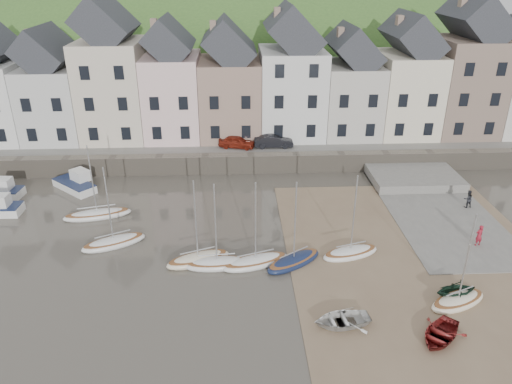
{
  "coord_description": "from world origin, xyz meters",
  "views": [
    {
      "loc": [
        -1.5,
        -26.87,
        18.56
      ],
      "look_at": [
        0.0,
        6.0,
        3.0
      ],
      "focal_mm": 34.25,
      "sensor_mm": 36.0,
      "label": 1
    }
  ],
  "objects_px": {
    "person_dark": "(468,199)",
    "rowboat_red": "(440,334)",
    "rowboat_green": "(456,290)",
    "car_right": "(274,141)",
    "rowboat_white": "(342,319)",
    "car_left": "(237,142)",
    "sailboat_0": "(97,214)",
    "person_red": "(479,235)"
  },
  "relations": [
    {
      "from": "person_dark",
      "to": "rowboat_red",
      "type": "bearing_deg",
      "value": 53.4
    },
    {
      "from": "rowboat_green",
      "to": "car_right",
      "type": "relative_size",
      "value": 0.65
    },
    {
      "from": "person_dark",
      "to": "car_right",
      "type": "bearing_deg",
      "value": -44.31
    },
    {
      "from": "rowboat_white",
      "to": "person_dark",
      "type": "height_order",
      "value": "person_dark"
    },
    {
      "from": "car_left",
      "to": "sailboat_0",
      "type": "bearing_deg",
      "value": 148.77
    },
    {
      "from": "rowboat_red",
      "to": "sailboat_0",
      "type": "bearing_deg",
      "value": -171.43
    },
    {
      "from": "rowboat_white",
      "to": "car_left",
      "type": "xyz_separation_m",
      "value": [
        -5.6,
        24.94,
        1.82
      ]
    },
    {
      "from": "rowboat_white",
      "to": "person_red",
      "type": "distance_m",
      "value": 13.93
    },
    {
      "from": "person_dark",
      "to": "person_red",
      "type": "bearing_deg",
      "value": 64.54
    },
    {
      "from": "person_dark",
      "to": "car_left",
      "type": "height_order",
      "value": "car_left"
    },
    {
      "from": "rowboat_red",
      "to": "car_right",
      "type": "xyz_separation_m",
      "value": [
        -6.95,
        26.35,
        1.85
      ]
    },
    {
      "from": "rowboat_white",
      "to": "car_left",
      "type": "height_order",
      "value": "car_left"
    },
    {
      "from": "rowboat_red",
      "to": "car_left",
      "type": "xyz_separation_m",
      "value": [
        -10.66,
        26.35,
        1.82
      ]
    },
    {
      "from": "rowboat_green",
      "to": "sailboat_0",
      "type": "bearing_deg",
      "value": -124.97
    },
    {
      "from": "rowboat_white",
      "to": "rowboat_red",
      "type": "relative_size",
      "value": 1.01
    },
    {
      "from": "rowboat_green",
      "to": "person_dark",
      "type": "bearing_deg",
      "value": 143.9
    },
    {
      "from": "person_red",
      "to": "person_dark",
      "type": "xyz_separation_m",
      "value": [
        1.85,
        5.92,
        -0.05
      ]
    },
    {
      "from": "sailboat_0",
      "to": "person_red",
      "type": "relative_size",
      "value": 3.92
    },
    {
      "from": "rowboat_green",
      "to": "car_right",
      "type": "bearing_deg",
      "value": -167.39
    },
    {
      "from": "rowboat_white",
      "to": "person_red",
      "type": "relative_size",
      "value": 2.0
    },
    {
      "from": "car_left",
      "to": "car_right",
      "type": "height_order",
      "value": "car_right"
    },
    {
      "from": "person_dark",
      "to": "car_left",
      "type": "xyz_separation_m",
      "value": [
        -18.92,
        11.14,
        1.33
      ]
    },
    {
      "from": "rowboat_green",
      "to": "car_left",
      "type": "bearing_deg",
      "value": -159.89
    },
    {
      "from": "person_red",
      "to": "car_left",
      "type": "height_order",
      "value": "car_left"
    },
    {
      "from": "sailboat_0",
      "to": "rowboat_white",
      "type": "distance_m",
      "value": 21.73
    },
    {
      "from": "person_red",
      "to": "person_dark",
      "type": "distance_m",
      "value": 6.2
    },
    {
      "from": "car_left",
      "to": "person_red",
      "type": "bearing_deg",
      "value": -121.19
    },
    {
      "from": "rowboat_white",
      "to": "person_red",
      "type": "height_order",
      "value": "person_red"
    },
    {
      "from": "rowboat_green",
      "to": "car_left",
      "type": "height_order",
      "value": "car_left"
    },
    {
      "from": "rowboat_white",
      "to": "car_left",
      "type": "distance_m",
      "value": 25.63
    },
    {
      "from": "rowboat_green",
      "to": "rowboat_white",
      "type": "bearing_deg",
      "value": -84.22
    },
    {
      "from": "car_right",
      "to": "sailboat_0",
      "type": "bearing_deg",
      "value": 127.12
    },
    {
      "from": "sailboat_0",
      "to": "rowboat_green",
      "type": "xyz_separation_m",
      "value": [
        24.24,
        -11.68,
        0.47
      ]
    },
    {
      "from": "car_left",
      "to": "car_right",
      "type": "bearing_deg",
      "value": -76.21
    },
    {
      "from": "sailboat_0",
      "to": "rowboat_green",
      "type": "height_order",
      "value": "sailboat_0"
    },
    {
      "from": "sailboat_0",
      "to": "car_right",
      "type": "height_order",
      "value": "sailboat_0"
    },
    {
      "from": "car_right",
      "to": "person_red",
      "type": "bearing_deg",
      "value": -141.77
    },
    {
      "from": "rowboat_red",
      "to": "car_right",
      "type": "relative_size",
      "value": 0.82
    },
    {
      "from": "car_left",
      "to": "person_dark",
      "type": "bearing_deg",
      "value": -106.69
    },
    {
      "from": "rowboat_red",
      "to": "car_left",
      "type": "height_order",
      "value": "car_left"
    },
    {
      "from": "rowboat_red",
      "to": "person_red",
      "type": "relative_size",
      "value": 1.98
    },
    {
      "from": "person_dark",
      "to": "rowboat_green",
      "type": "bearing_deg",
      "value": 55.06
    }
  ]
}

